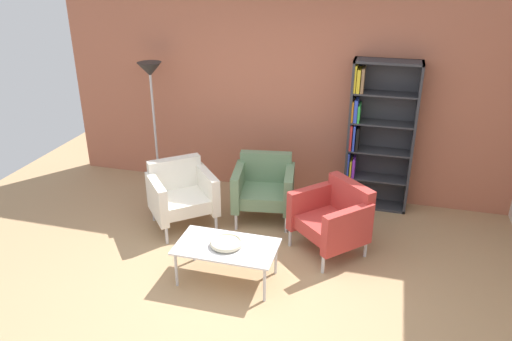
{
  "coord_description": "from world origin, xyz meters",
  "views": [
    {
      "loc": [
        1.18,
        -3.75,
        3.06
      ],
      "look_at": [
        -0.08,
        0.84,
        0.95
      ],
      "focal_mm": 34.8,
      "sensor_mm": 36.0,
      "label": 1
    }
  ],
  "objects_px": {
    "bookshelf_tall": "(375,135)",
    "armchair_spare_guest": "(181,193)",
    "floor_lamp_torchiere": "(151,84)",
    "armchair_by_bookshelf": "(333,217)",
    "coffee_table_low": "(227,248)",
    "armchair_corner_red": "(264,187)",
    "decorative_bowl": "(226,243)"
  },
  "relations": [
    {
      "from": "coffee_table_low",
      "to": "decorative_bowl",
      "type": "relative_size",
      "value": 3.12
    },
    {
      "from": "bookshelf_tall",
      "to": "armchair_corner_red",
      "type": "bearing_deg",
      "value": -150.72
    },
    {
      "from": "armchair_corner_red",
      "to": "armchair_spare_guest",
      "type": "relative_size",
      "value": 0.85
    },
    {
      "from": "armchair_spare_guest",
      "to": "armchair_by_bookshelf",
      "type": "relative_size",
      "value": 1.0
    },
    {
      "from": "bookshelf_tall",
      "to": "armchair_spare_guest",
      "type": "height_order",
      "value": "bookshelf_tall"
    },
    {
      "from": "bookshelf_tall",
      "to": "floor_lamp_torchiere",
      "type": "relative_size",
      "value": 1.09
    },
    {
      "from": "decorative_bowl",
      "to": "armchair_spare_guest",
      "type": "bearing_deg",
      "value": 133.52
    },
    {
      "from": "coffee_table_low",
      "to": "floor_lamp_torchiere",
      "type": "distance_m",
      "value": 2.74
    },
    {
      "from": "armchair_spare_guest",
      "to": "armchair_by_bookshelf",
      "type": "xyz_separation_m",
      "value": [
        1.83,
        -0.1,
        0.0
      ]
    },
    {
      "from": "coffee_table_low",
      "to": "armchair_by_bookshelf",
      "type": "bearing_deg",
      "value": 41.38
    },
    {
      "from": "decorative_bowl",
      "to": "armchair_by_bookshelf",
      "type": "xyz_separation_m",
      "value": [
        0.95,
        0.83,
        -0.02
      ]
    },
    {
      "from": "bookshelf_tall",
      "to": "floor_lamp_torchiere",
      "type": "distance_m",
      "value": 2.98
    },
    {
      "from": "armchair_corner_red",
      "to": "floor_lamp_torchiere",
      "type": "relative_size",
      "value": 0.46
    },
    {
      "from": "bookshelf_tall",
      "to": "decorative_bowl",
      "type": "height_order",
      "value": "bookshelf_tall"
    },
    {
      "from": "bookshelf_tall",
      "to": "armchair_by_bookshelf",
      "type": "distance_m",
      "value": 1.39
    },
    {
      "from": "coffee_table_low",
      "to": "armchair_by_bookshelf",
      "type": "distance_m",
      "value": 1.26
    },
    {
      "from": "floor_lamp_torchiere",
      "to": "armchair_by_bookshelf",
      "type": "bearing_deg",
      "value": -22.17
    },
    {
      "from": "armchair_by_bookshelf",
      "to": "armchair_spare_guest",
      "type": "bearing_deg",
      "value": -139.32
    },
    {
      "from": "armchair_spare_guest",
      "to": "floor_lamp_torchiere",
      "type": "xyz_separation_m",
      "value": [
        -0.78,
        0.97,
        1.03
      ]
    },
    {
      "from": "armchair_corner_red",
      "to": "coffee_table_low",
      "type": "bearing_deg",
      "value": -100.14
    },
    {
      "from": "coffee_table_low",
      "to": "armchair_spare_guest",
      "type": "distance_m",
      "value": 1.28
    },
    {
      "from": "decorative_bowl",
      "to": "coffee_table_low",
      "type": "bearing_deg",
      "value": -90.0
    },
    {
      "from": "armchair_by_bookshelf",
      "to": "coffee_table_low",
      "type": "bearing_deg",
      "value": -94.97
    },
    {
      "from": "bookshelf_tall",
      "to": "floor_lamp_torchiere",
      "type": "height_order",
      "value": "bookshelf_tall"
    },
    {
      "from": "bookshelf_tall",
      "to": "armchair_spare_guest",
      "type": "xyz_separation_m",
      "value": [
        -2.16,
        -1.13,
        -0.55
      ]
    },
    {
      "from": "armchair_by_bookshelf",
      "to": "floor_lamp_torchiere",
      "type": "xyz_separation_m",
      "value": [
        -2.61,
        1.06,
        1.03
      ]
    },
    {
      "from": "coffee_table_low",
      "to": "armchair_corner_red",
      "type": "height_order",
      "value": "armchair_corner_red"
    },
    {
      "from": "floor_lamp_torchiere",
      "to": "coffee_table_low",
      "type": "bearing_deg",
      "value": -48.82
    },
    {
      "from": "armchair_by_bookshelf",
      "to": "floor_lamp_torchiere",
      "type": "height_order",
      "value": "floor_lamp_torchiere"
    },
    {
      "from": "bookshelf_tall",
      "to": "armchair_by_bookshelf",
      "type": "relative_size",
      "value": 2.0
    },
    {
      "from": "floor_lamp_torchiere",
      "to": "armchair_spare_guest",
      "type": "bearing_deg",
      "value": -51.24
    },
    {
      "from": "bookshelf_tall",
      "to": "decorative_bowl",
      "type": "relative_size",
      "value": 5.94
    }
  ]
}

